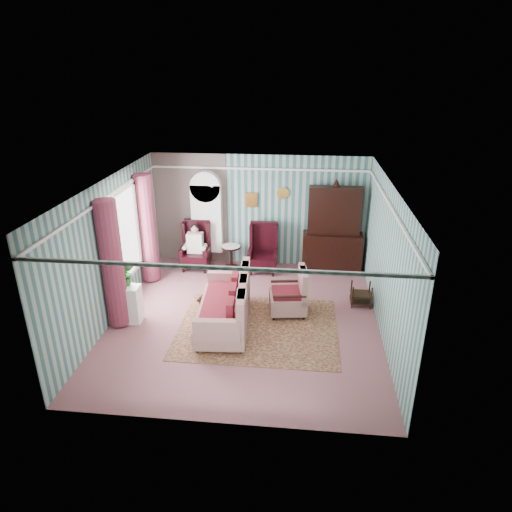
# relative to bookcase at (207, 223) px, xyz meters

# --- Properties ---
(floor) EXTENTS (6.00, 6.00, 0.00)m
(floor) POSITION_rel_bookcase_xyz_m (1.35, -2.84, -1.12)
(floor) COLOR #8C5157
(floor) RESTS_ON ground
(room_shell) EXTENTS (5.53, 6.02, 2.91)m
(room_shell) POSITION_rel_bookcase_xyz_m (0.73, -2.66, 0.89)
(room_shell) COLOR #386665
(room_shell) RESTS_ON ground
(bookcase) EXTENTS (0.80, 0.28, 2.24)m
(bookcase) POSITION_rel_bookcase_xyz_m (0.00, 0.00, 0.00)
(bookcase) COLOR white
(bookcase) RESTS_ON floor
(dresser_hutch) EXTENTS (1.50, 0.56, 2.36)m
(dresser_hutch) POSITION_rel_bookcase_xyz_m (3.25, -0.12, 0.06)
(dresser_hutch) COLOR black
(dresser_hutch) RESTS_ON floor
(wingback_left) EXTENTS (0.76, 0.80, 1.25)m
(wingback_left) POSITION_rel_bookcase_xyz_m (-0.25, -0.39, -0.50)
(wingback_left) COLOR black
(wingback_left) RESTS_ON floor
(wingback_right) EXTENTS (0.76, 0.80, 1.25)m
(wingback_right) POSITION_rel_bookcase_xyz_m (1.50, -0.39, -0.50)
(wingback_right) COLOR black
(wingback_right) RESTS_ON floor
(seated_woman) EXTENTS (0.44, 0.40, 1.18)m
(seated_woman) POSITION_rel_bookcase_xyz_m (-0.25, -0.39, -0.53)
(seated_woman) COLOR white
(seated_woman) RESTS_ON floor
(round_side_table) EXTENTS (0.50, 0.50, 0.60)m
(round_side_table) POSITION_rel_bookcase_xyz_m (0.65, -0.24, -0.82)
(round_side_table) COLOR black
(round_side_table) RESTS_ON floor
(nest_table) EXTENTS (0.45, 0.38, 0.54)m
(nest_table) POSITION_rel_bookcase_xyz_m (3.82, -1.94, -0.85)
(nest_table) COLOR black
(nest_table) RESTS_ON floor
(plant_stand) EXTENTS (0.55, 0.35, 0.80)m
(plant_stand) POSITION_rel_bookcase_xyz_m (-1.05, -3.14, -0.72)
(plant_stand) COLOR silver
(plant_stand) RESTS_ON floor
(rug) EXTENTS (3.20, 2.60, 0.01)m
(rug) POSITION_rel_bookcase_xyz_m (1.65, -3.14, -1.11)
(rug) COLOR #4B191D
(rug) RESTS_ON floor
(sofa) EXTENTS (1.14, 2.26, 1.01)m
(sofa) POSITION_rel_bookcase_xyz_m (0.95, -3.11, -0.62)
(sofa) COLOR beige
(sofa) RESTS_ON floor
(floral_armchair) EXTENTS (1.00, 0.95, 0.93)m
(floral_armchair) POSITION_rel_bookcase_xyz_m (2.22, -2.45, -0.65)
(floral_armchair) COLOR beige
(floral_armchair) RESTS_ON floor
(coffee_table) EXTENTS (1.08, 0.75, 0.42)m
(coffee_table) POSITION_rel_bookcase_xyz_m (0.88, -2.73, -0.91)
(coffee_table) COLOR black
(coffee_table) RESTS_ON floor
(potted_plant_a) EXTENTS (0.41, 0.36, 0.44)m
(potted_plant_a) POSITION_rel_bookcase_xyz_m (-1.15, -3.25, -0.10)
(potted_plant_a) COLOR #1B4E18
(potted_plant_a) RESTS_ON plant_stand
(potted_plant_b) EXTENTS (0.33, 0.29, 0.51)m
(potted_plant_b) POSITION_rel_bookcase_xyz_m (-1.03, -3.02, -0.07)
(potted_plant_b) COLOR #235119
(potted_plant_b) RESTS_ON plant_stand
(potted_plant_c) EXTENTS (0.25, 0.25, 0.40)m
(potted_plant_c) POSITION_rel_bookcase_xyz_m (-1.06, -3.07, -0.12)
(potted_plant_c) COLOR #1F5019
(potted_plant_c) RESTS_ON plant_stand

